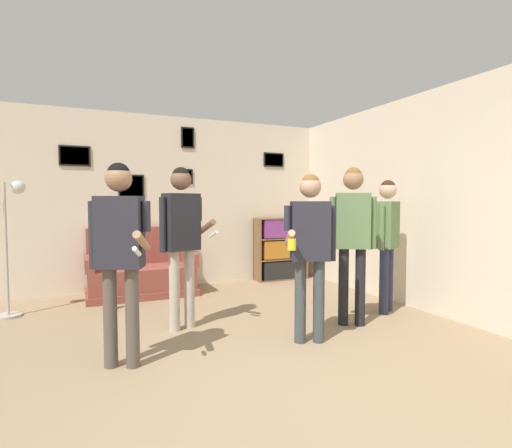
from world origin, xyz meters
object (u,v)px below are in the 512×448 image
object	(u,v)px
bookshelf	(281,249)
bottle_on_floor	(113,302)
person_player_foreground_left	(120,243)
floor_lamp	(5,224)
person_watcher_holding_cup	(310,240)
person_spectator_far_right	(387,232)
person_player_foreground_center	(182,230)
couch	(141,273)
person_spectator_near_bookshelf	(353,228)

from	to	relation	value
bookshelf	bottle_on_floor	distance (m)	3.00
bookshelf	person_player_foreground_left	world-z (taller)	person_player_foreground_left
floor_lamp	person_watcher_holding_cup	distance (m)	3.54
floor_lamp	person_spectator_far_right	distance (m)	4.52
person_spectator_far_right	bookshelf	bearing A→B (deg)	95.26
person_player_foreground_center	person_watcher_holding_cup	distance (m)	1.36
person_spectator_far_right	person_player_foreground_left	bearing A→B (deg)	-172.71
couch	person_spectator_far_right	xyz separation A→B (m)	(2.62, -2.18, 0.68)
person_spectator_near_bookshelf	person_spectator_far_right	world-z (taller)	person_spectator_near_bookshelf
couch	person_player_foreground_left	bearing A→B (deg)	-101.15
bottle_on_floor	floor_lamp	bearing A→B (deg)	173.48
couch	bookshelf	size ratio (longest dim) A/B	1.40
person_spectator_far_right	person_player_foreground_center	bearing A→B (deg)	171.41
floor_lamp	person_watcher_holding_cup	bearing A→B (deg)	-37.73
person_player_foreground_center	person_spectator_near_bookshelf	size ratio (longest dim) A/B	0.99
couch	person_spectator_far_right	size ratio (longest dim) A/B	0.93
couch	person_player_foreground_left	size ratio (longest dim) A/B	0.91
person_player_foreground_left	bookshelf	bearing A→B (deg)	43.63
bottle_on_floor	person_player_foreground_left	bearing A→B (deg)	-92.18
floor_lamp	person_player_foreground_center	xyz separation A→B (m)	(1.77, -1.27, -0.04)
couch	bottle_on_floor	size ratio (longest dim) A/B	6.38
person_spectator_near_bookshelf	floor_lamp	bearing A→B (deg)	151.74
floor_lamp	bottle_on_floor	size ratio (longest dim) A/B	6.76
bottle_on_floor	bookshelf	bearing A→B (deg)	17.06
person_watcher_holding_cup	bottle_on_floor	distance (m)	2.76
couch	person_player_foreground_center	distance (m)	1.97
person_spectator_far_right	bottle_on_floor	xyz separation A→B (m)	(-3.06, 1.50, -0.89)
couch	bottle_on_floor	bearing A→B (deg)	-122.67
floor_lamp	person_player_foreground_center	size ratio (longest dim) A/B	0.93
couch	person_watcher_holding_cup	size ratio (longest dim) A/B	0.93
bookshelf	person_watcher_holding_cup	distance (m)	3.17
person_player_foreground_center	bottle_on_floor	distance (m)	1.61
person_player_foreground_left	person_player_foreground_center	xyz separation A→B (m)	(0.69, 0.77, 0.04)
bookshelf	person_spectator_far_right	size ratio (longest dim) A/B	0.66
couch	person_player_foreground_left	world-z (taller)	person_player_foreground_left
person_watcher_holding_cup	bottle_on_floor	bearing A→B (deg)	128.91
bookshelf	person_player_foreground_left	distance (m)	4.05
person_player_foreground_left	floor_lamp	bearing A→B (deg)	118.04
bookshelf	floor_lamp	distance (m)	4.10
floor_lamp	person_spectator_near_bookshelf	bearing A→B (deg)	-28.26
person_spectator_near_bookshelf	couch	bearing A→B (deg)	128.16
person_player_foreground_left	bottle_on_floor	distance (m)	2.12
bottle_on_floor	couch	bearing A→B (deg)	57.33
person_spectator_near_bookshelf	bottle_on_floor	bearing A→B (deg)	143.28
person_player_foreground_left	person_spectator_near_bookshelf	size ratio (longest dim) A/B	0.97
couch	person_player_foreground_left	distance (m)	2.73
bookshelf	person_player_foreground_center	size ratio (longest dim) A/B	0.63
bookshelf	person_watcher_holding_cup	bearing A→B (deg)	-112.46
floor_lamp	bottle_on_floor	world-z (taller)	floor_lamp
bookshelf	person_spectator_near_bookshelf	world-z (taller)	person_spectator_near_bookshelf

